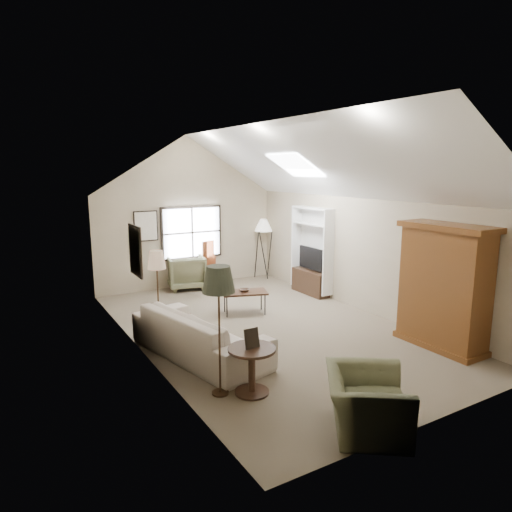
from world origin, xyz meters
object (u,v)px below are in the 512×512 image
armchair_far (186,272)px  side_table (252,370)px  armchair_near (367,403)px  side_chair (215,263)px  armoire (444,287)px  coffee_table (245,302)px  sofa (199,333)px

armchair_far → side_table: size_ratio=1.43×
armchair_near → side_chair: (1.51, 7.40, 0.24)m
armchair_far → side_table: 6.05m
side_chair → armchair_far: bearing=161.4°
armchair_far → side_table: armchair_far is taller
armchair_far → armchair_near: bearing=97.1°
armoire → armchair_near: bearing=-156.9°
side_table → coffee_table: bearing=62.4°
side_chair → sofa: bearing=-137.2°
sofa → side_chair: 4.89m
armoire → coffee_table: 4.11m
side_table → sofa: bearing=93.6°
armoire → armchair_near: (-3.05, -1.30, -0.75)m
armchair_far → armoire: bearing=123.6°
coffee_table → side_chair: side_chair is taller
sofa → armchair_near: 3.22m
armoire → armchair_far: 6.58m
sofa → coffee_table: 2.42m
armchair_near → armoire: bearing=-30.6°
armchair_near → side_table: (-0.73, 1.51, -0.02)m
coffee_table → armchair_near: bearing=-101.4°
armoire → side_chair: bearing=104.2°
sofa → side_table: (0.10, -1.60, -0.06)m
side_chair → armchair_near: bearing=-120.1°
armoire → armchair_far: armoire is taller
armoire → armchair_far: bearing=111.4°
armchair_near → coffee_table: 4.83m
armchair_near → coffee_table: size_ratio=1.12×
side_chair → side_table: bearing=-129.4°
sofa → coffee_table: size_ratio=2.78×
sofa → coffee_table: bearing=-60.1°
armchair_far → side_chair: size_ratio=0.81×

